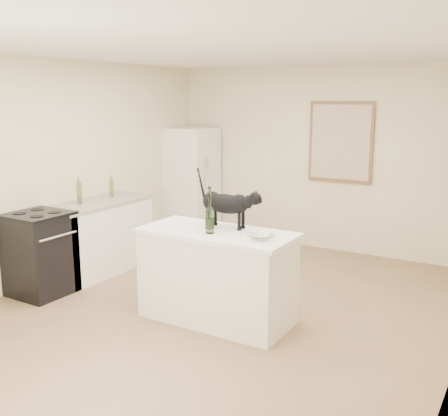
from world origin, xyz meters
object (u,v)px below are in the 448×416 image
black_cat (226,206)px  glass_bowl (261,237)px  fridge (191,183)px  stove (40,255)px  wine_bottle (210,213)px

black_cat → glass_bowl: black_cat is taller
fridge → glass_bowl: size_ratio=7.44×
stove → fridge: (0.00, 2.95, 0.40)m
stove → wine_bottle: size_ratio=2.32×
black_cat → fridge: bearing=126.2°
wine_bottle → fridge: bearing=127.5°
stove → fridge: size_ratio=0.53×
black_cat → wine_bottle: size_ratio=1.56×
fridge → glass_bowl: (2.56, -2.63, 0.08)m
black_cat → glass_bowl: 0.58m
wine_bottle → glass_bowl: (0.52, 0.03, -0.17)m
stove → black_cat: bearing=15.3°
stove → black_cat: 2.23m
stove → wine_bottle: bearing=8.3°
fridge → black_cat: (2.06, -2.39, 0.26)m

